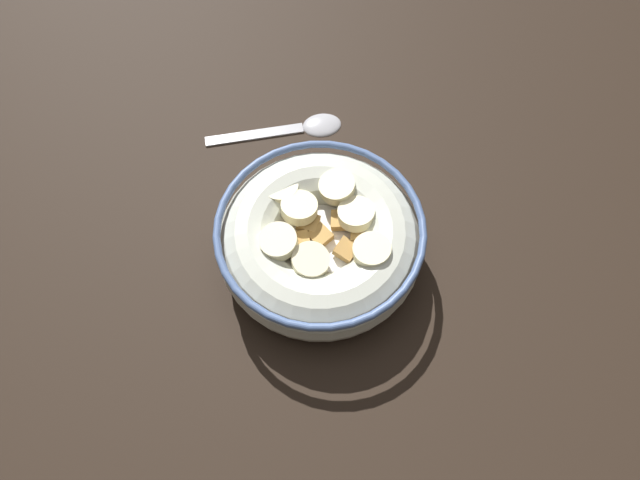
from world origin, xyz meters
The scene contains 3 objects.
ground_plane centered at (0.00, 0.00, -1.00)cm, with size 93.50×93.50×2.00cm, color black.
cereal_bowl centered at (-0.02, -0.01, 2.86)cm, with size 16.41×16.41×5.63cm.
spoon centered at (-7.06, -11.27, 0.33)cm, with size 12.04×7.78×0.80cm.
Camera 1 is at (13.74, 16.78, 46.13)cm, focal length 34.22 mm.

